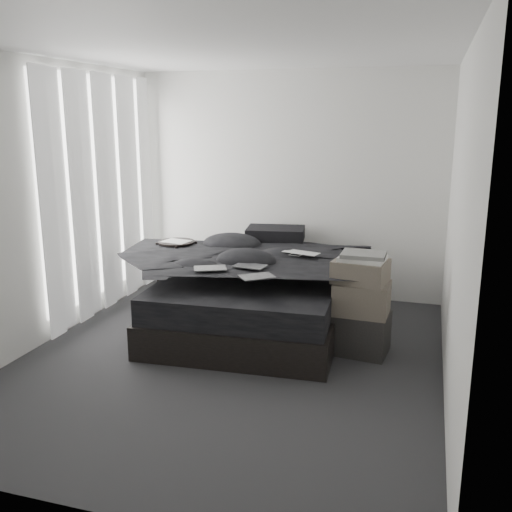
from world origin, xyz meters
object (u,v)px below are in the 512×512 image
(bed, at_px, (256,310))
(laptop, at_px, (299,246))
(box_lower, at_px, (359,332))
(side_stand, at_px, (177,274))

(bed, bearing_deg, laptop, 7.50)
(laptop, distance_m, box_lower, 1.05)
(bed, distance_m, side_stand, 1.08)
(laptop, height_order, side_stand, laptop)
(bed, height_order, side_stand, side_stand)
(bed, xyz_separation_m, side_stand, (-1.01, 0.32, 0.21))
(laptop, relative_size, side_stand, 0.50)
(bed, distance_m, box_lower, 1.16)
(side_stand, relative_size, box_lower, 1.46)
(bed, height_order, laptop, laptop)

